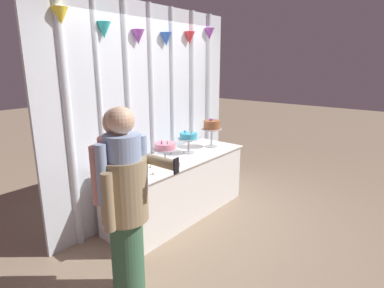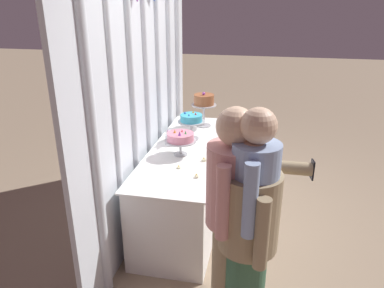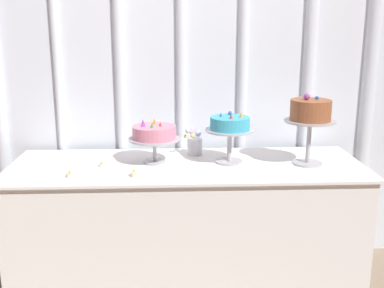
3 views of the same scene
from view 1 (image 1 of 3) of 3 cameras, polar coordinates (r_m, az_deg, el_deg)
name	(u,v)px [view 1 (image 1 of 3)]	position (r m, az deg, el deg)	size (l,w,h in m)	color
ground_plane	(184,216)	(4.28, -1.48, -12.91)	(24.00, 24.00, 0.00)	gray
draped_curtain	(153,108)	(4.21, -7.07, 6.51)	(3.15, 0.16, 2.68)	silver
cake_table	(178,186)	(4.17, -2.58, -7.66)	(2.08, 0.73, 0.79)	white
cake_display_leftmost	(165,147)	(3.87, -4.93, -0.53)	(0.31, 0.31, 0.27)	#B2B2B7
cake_display_center	(189,137)	(4.18, -0.64, 1.23)	(0.29, 0.29, 0.31)	#B2B2B7
cake_display_rightmost	(212,126)	(4.48, 3.59, 3.23)	(0.29, 0.29, 0.42)	#B2B2B7
flower_vase	(168,149)	(4.19, -4.33, -0.90)	(0.12, 0.11, 0.18)	silver
tealight_far_left	(153,174)	(3.45, -7.02, -5.34)	(0.04, 0.04, 0.04)	beige
tealight_near_left	(151,167)	(3.68, -7.52, -4.13)	(0.04, 0.04, 0.03)	beige
tealight_near_right	(175,166)	(3.69, -3.15, -3.93)	(0.05, 0.05, 0.04)	beige
guest_man_pink_jacket	(125,199)	(2.56, -12.02, -9.73)	(0.45, 0.30, 1.67)	#4C5675
guest_man_dark_suit	(122,195)	(2.71, -12.54, -9.09)	(0.50, 0.39, 1.64)	#9E8966
guest_girl_blue_dress	(126,214)	(2.63, -11.92, -12.37)	(0.51, 0.61, 1.48)	#3D6B4C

